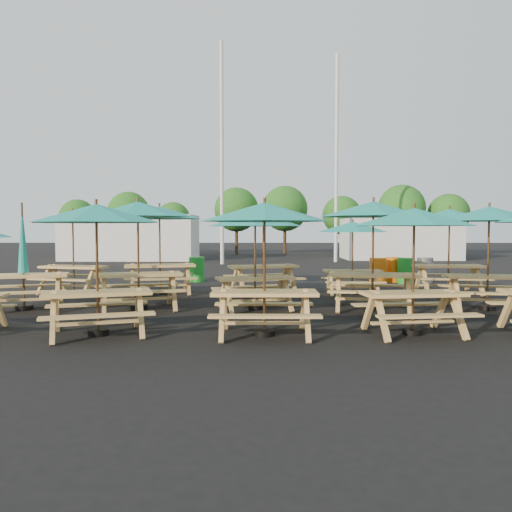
{
  "coord_description": "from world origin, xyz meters",
  "views": [
    {
      "loc": [
        0.17,
        -13.2,
        1.87
      ],
      "look_at": [
        0.0,
        1.5,
        1.1
      ],
      "focal_mm": 35.0,
      "sensor_mm": 36.0,
      "label": 1
    }
  ],
  "objects_px": {
    "picnic_unit_2": "(73,221)",
    "picnic_unit_3": "(96,220)",
    "waste_bin_4": "(425,270)",
    "picnic_unit_4": "(138,215)",
    "picnic_unit_8": "(263,219)",
    "picnic_unit_14": "(449,219)",
    "picnic_unit_9": "(414,223)",
    "picnic_unit_11": "(353,231)",
    "waste_bin_2": "(393,270)",
    "picnic_unit_6": "(264,219)",
    "waste_bin_1": "(378,271)",
    "picnic_unit_5": "(160,217)",
    "waste_bin_0": "(197,269)",
    "waste_bin_3": "(405,271)",
    "picnic_unit_7": "(255,224)",
    "picnic_unit_10": "(373,214)",
    "picnic_unit_13": "(489,219)",
    "picnic_unit_1": "(23,266)"
  },
  "relations": [
    {
      "from": "waste_bin_0",
      "to": "waste_bin_3",
      "type": "xyz_separation_m",
      "value": [
        7.37,
        -0.47,
        0.0
      ]
    },
    {
      "from": "picnic_unit_5",
      "to": "picnic_unit_10",
      "type": "relative_size",
      "value": 1.04
    },
    {
      "from": "picnic_unit_7",
      "to": "waste_bin_0",
      "type": "bearing_deg",
      "value": 92.6
    },
    {
      "from": "waste_bin_4",
      "to": "picnic_unit_4",
      "type": "bearing_deg",
      "value": -145.29
    },
    {
      "from": "picnic_unit_3",
      "to": "waste_bin_0",
      "type": "relative_size",
      "value": 3.21
    },
    {
      "from": "picnic_unit_2",
      "to": "picnic_unit_9",
      "type": "bearing_deg",
      "value": -20.52
    },
    {
      "from": "picnic_unit_7",
      "to": "waste_bin_3",
      "type": "bearing_deg",
      "value": 31.6
    },
    {
      "from": "picnic_unit_11",
      "to": "waste_bin_0",
      "type": "height_order",
      "value": "picnic_unit_11"
    },
    {
      "from": "picnic_unit_3",
      "to": "picnic_unit_8",
      "type": "height_order",
      "value": "picnic_unit_8"
    },
    {
      "from": "picnic_unit_2",
      "to": "picnic_unit_3",
      "type": "bearing_deg",
      "value": -51.62
    },
    {
      "from": "picnic_unit_13",
      "to": "picnic_unit_3",
      "type": "bearing_deg",
      "value": -151.63
    },
    {
      "from": "picnic_unit_11",
      "to": "waste_bin_2",
      "type": "distance_m",
      "value": 4.26
    },
    {
      "from": "picnic_unit_1",
      "to": "picnic_unit_11",
      "type": "bearing_deg",
      "value": 2.06
    },
    {
      "from": "waste_bin_2",
      "to": "picnic_unit_11",
      "type": "bearing_deg",
      "value": -121.12
    },
    {
      "from": "picnic_unit_1",
      "to": "picnic_unit_3",
      "type": "distance_m",
      "value": 3.98
    },
    {
      "from": "picnic_unit_9",
      "to": "picnic_unit_11",
      "type": "distance_m",
      "value": 5.55
    },
    {
      "from": "picnic_unit_10",
      "to": "waste_bin_4",
      "type": "xyz_separation_m",
      "value": [
        3.19,
        6.03,
        -1.78
      ]
    },
    {
      "from": "picnic_unit_3",
      "to": "picnic_unit_5",
      "type": "bearing_deg",
      "value": 72.1
    },
    {
      "from": "picnic_unit_7",
      "to": "picnic_unit_11",
      "type": "xyz_separation_m",
      "value": [
        2.78,
        2.79,
        -0.15
      ]
    },
    {
      "from": "picnic_unit_13",
      "to": "waste_bin_3",
      "type": "height_order",
      "value": "picnic_unit_13"
    },
    {
      "from": "picnic_unit_7",
      "to": "waste_bin_2",
      "type": "height_order",
      "value": "picnic_unit_7"
    },
    {
      "from": "picnic_unit_1",
      "to": "picnic_unit_8",
      "type": "distance_m",
      "value": 6.44
    },
    {
      "from": "picnic_unit_3",
      "to": "waste_bin_4",
      "type": "relative_size",
      "value": 3.21
    },
    {
      "from": "picnic_unit_1",
      "to": "picnic_unit_6",
      "type": "bearing_deg",
      "value": -43.84
    },
    {
      "from": "picnic_unit_6",
      "to": "picnic_unit_2",
      "type": "bearing_deg",
      "value": 133.39
    },
    {
      "from": "picnic_unit_4",
      "to": "picnic_unit_5",
      "type": "xyz_separation_m",
      "value": [
        -0.08,
        2.86,
        0.02
      ]
    },
    {
      "from": "picnic_unit_5",
      "to": "picnic_unit_10",
      "type": "distance_m",
      "value": 6.27
    },
    {
      "from": "picnic_unit_9",
      "to": "picnic_unit_13",
      "type": "distance_m",
      "value": 3.76
    },
    {
      "from": "picnic_unit_5",
      "to": "waste_bin_4",
      "type": "xyz_separation_m",
      "value": [
        8.75,
        3.14,
        -1.8
      ]
    },
    {
      "from": "picnic_unit_4",
      "to": "picnic_unit_8",
      "type": "xyz_separation_m",
      "value": [
        2.94,
        2.84,
        -0.04
      ]
    },
    {
      "from": "picnic_unit_10",
      "to": "picnic_unit_13",
      "type": "bearing_deg",
      "value": 10.46
    },
    {
      "from": "waste_bin_0",
      "to": "picnic_unit_11",
      "type": "bearing_deg",
      "value": -35.02
    },
    {
      "from": "picnic_unit_5",
      "to": "picnic_unit_14",
      "type": "height_order",
      "value": "picnic_unit_5"
    },
    {
      "from": "picnic_unit_11",
      "to": "waste_bin_4",
      "type": "xyz_separation_m",
      "value": [
        3.15,
        3.22,
        -1.4
      ]
    },
    {
      "from": "picnic_unit_10",
      "to": "picnic_unit_8",
      "type": "bearing_deg",
      "value": 141.99
    },
    {
      "from": "picnic_unit_9",
      "to": "waste_bin_2",
      "type": "relative_size",
      "value": 2.77
    },
    {
      "from": "picnic_unit_14",
      "to": "picnic_unit_6",
      "type": "bearing_deg",
      "value": -129.91
    },
    {
      "from": "picnic_unit_8",
      "to": "waste_bin_4",
      "type": "relative_size",
      "value": 3.44
    },
    {
      "from": "picnic_unit_1",
      "to": "picnic_unit_13",
      "type": "distance_m",
      "value": 10.88
    },
    {
      "from": "picnic_unit_14",
      "to": "picnic_unit_4",
      "type": "bearing_deg",
      "value": -157.4
    },
    {
      "from": "picnic_unit_8",
      "to": "picnic_unit_9",
      "type": "distance_m",
      "value": 6.2
    },
    {
      "from": "picnic_unit_8",
      "to": "picnic_unit_2",
      "type": "bearing_deg",
      "value": 160.48
    },
    {
      "from": "picnic_unit_4",
      "to": "picnic_unit_13",
      "type": "height_order",
      "value": "picnic_unit_4"
    },
    {
      "from": "picnic_unit_8",
      "to": "picnic_unit_9",
      "type": "xyz_separation_m",
      "value": [
        2.65,
        -5.6,
        -0.2
      ]
    },
    {
      "from": "picnic_unit_1",
      "to": "waste_bin_2",
      "type": "distance_m",
      "value": 12.08
    },
    {
      "from": "picnic_unit_1",
      "to": "picnic_unit_9",
      "type": "relative_size",
      "value": 1.01
    },
    {
      "from": "picnic_unit_8",
      "to": "picnic_unit_14",
      "type": "distance_m",
      "value": 5.46
    },
    {
      "from": "waste_bin_0",
      "to": "waste_bin_2",
      "type": "xyz_separation_m",
      "value": [
        7.05,
        -0.05,
        0.0
      ]
    },
    {
      "from": "picnic_unit_7",
      "to": "picnic_unit_10",
      "type": "bearing_deg",
      "value": -16.9
    },
    {
      "from": "waste_bin_1",
      "to": "waste_bin_2",
      "type": "height_order",
      "value": "same"
    }
  ]
}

